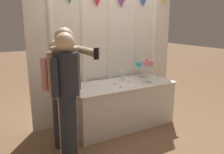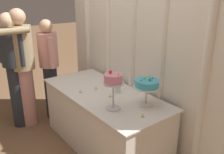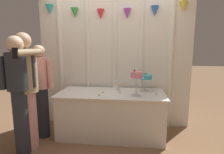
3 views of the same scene
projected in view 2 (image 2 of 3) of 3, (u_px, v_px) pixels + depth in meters
name	position (u px, v px, depth m)	size (l,w,h in m)	color
ground_plane	(98.00, 147.00, 3.16)	(24.00, 24.00, 0.00)	#846042
draped_curtain	(133.00, 45.00, 3.05)	(2.85, 0.15, 2.47)	white
cake_table	(104.00, 119.00, 3.09)	(1.79, 0.80, 0.75)	white
cake_display_nearleft	(113.00, 81.00, 2.45)	(0.23, 0.23, 0.42)	silver
cake_display_nearright	(147.00, 85.00, 2.56)	(0.29, 0.29, 0.32)	silver
flower_vase	(118.00, 87.00, 2.93)	(0.09, 0.07, 0.18)	silver
tealight_far_left	(81.00, 92.00, 2.95)	(0.04, 0.04, 0.04)	beige
tealight_near_left	(96.00, 89.00, 3.05)	(0.05, 0.05, 0.04)	beige
tealight_near_right	(110.00, 96.00, 2.84)	(0.05, 0.05, 0.03)	beige
tealight_far_right	(143.00, 116.00, 2.38)	(0.04, 0.04, 0.04)	beige
guest_man_pink_jacket	(49.00, 65.00, 3.67)	(0.45, 0.33, 1.55)	#282D38
guest_girl_blue_dress	(22.00, 64.00, 3.43)	(0.47, 0.69, 1.72)	#D6938E
guest_man_dark_suit	(13.00, 66.00, 3.39)	(0.41, 0.39, 1.67)	#282D38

